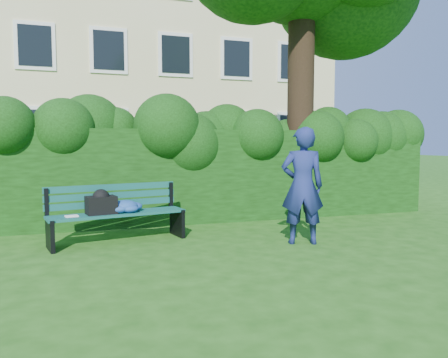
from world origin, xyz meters
name	(u,v)px	position (x,y,z in m)	size (l,w,h in m)	color
ground	(236,243)	(0.00, 0.00, 0.00)	(80.00, 80.00, 0.00)	#1F5012
apartment_building	(130,43)	(0.00, 13.99, 6.00)	(16.00, 8.08, 12.00)	beige
hedge	(199,175)	(0.00, 2.20, 0.90)	(10.00, 1.00, 1.80)	black
park_bench	(115,210)	(-1.76, 0.67, 0.51)	(2.15, 0.97, 0.89)	#0D4537
man_reading	(302,186)	(0.96, -0.31, 0.89)	(0.65, 0.43, 1.78)	navy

